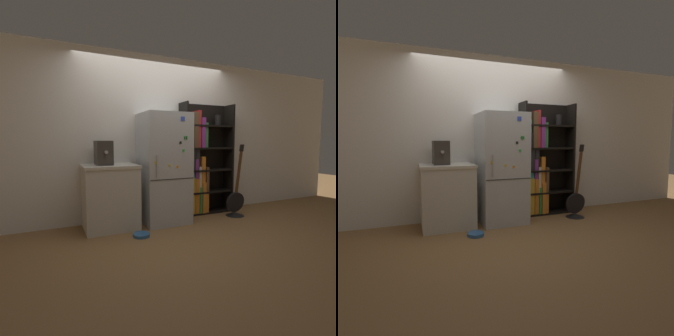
{
  "view_description": "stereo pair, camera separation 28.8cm",
  "coord_description": "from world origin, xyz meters",
  "views": [
    {
      "loc": [
        -1.59,
        -3.52,
        1.24
      ],
      "look_at": [
        0.08,
        0.15,
        0.83
      ],
      "focal_mm": 28.0,
      "sensor_mm": 36.0,
      "label": 1
    },
    {
      "loc": [
        -1.33,
        -3.63,
        1.24
      ],
      "look_at": [
        0.08,
        0.15,
        0.83
      ],
      "focal_mm": 28.0,
      "sensor_mm": 36.0,
      "label": 2
    }
  ],
  "objects": [
    {
      "name": "ground_plane",
      "position": [
        0.0,
        0.0,
        0.0
      ],
      "size": [
        16.0,
        16.0,
        0.0
      ],
      "primitive_type": "plane",
      "color": "olive"
    },
    {
      "name": "wall_back",
      "position": [
        0.0,
        0.47,
        1.3
      ],
      "size": [
        8.0,
        0.05,
        2.6
      ],
      "color": "white",
      "rests_on": "ground_plane"
    },
    {
      "name": "refrigerator",
      "position": [
        -0.0,
        0.13,
        0.83
      ],
      "size": [
        0.69,
        0.67,
        1.66
      ],
      "color": "silver",
      "rests_on": "ground_plane"
    },
    {
      "name": "bookshelf",
      "position": [
        0.75,
        0.32,
        0.84
      ],
      "size": [
        0.94,
        0.3,
        1.88
      ],
      "color": "black",
      "rests_on": "ground_plane"
    },
    {
      "name": "kitchen_counter",
      "position": [
        -0.82,
        0.15,
        0.46
      ],
      "size": [
        0.75,
        0.61,
        0.91
      ],
      "color": "beige",
      "rests_on": "ground_plane"
    },
    {
      "name": "espresso_machine",
      "position": [
        -0.9,
        0.19,
        1.08
      ],
      "size": [
        0.22,
        0.38,
        0.34
      ],
      "color": "#38332D",
      "rests_on": "kitchen_counter"
    },
    {
      "name": "guitar",
      "position": [
        1.21,
        -0.08,
        0.17
      ],
      "size": [
        0.34,
        0.31,
        1.19
      ],
      "color": "black",
      "rests_on": "ground_plane"
    },
    {
      "name": "pet_bowl",
      "position": [
        -0.53,
        -0.36,
        0.03
      ],
      "size": [
        0.22,
        0.22,
        0.04
      ],
      "color": "#3366A5",
      "rests_on": "ground_plane"
    }
  ]
}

